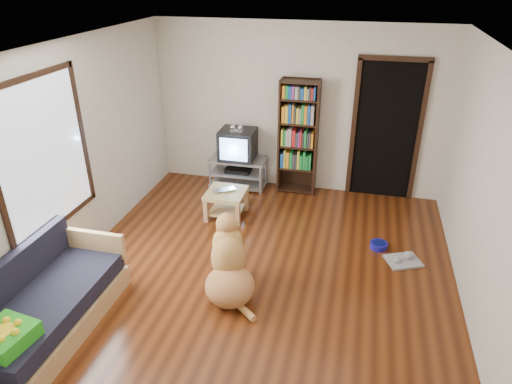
% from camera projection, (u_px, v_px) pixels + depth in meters
% --- Properties ---
extents(ground, '(5.00, 5.00, 0.00)m').
position_uv_depth(ground, '(260.00, 274.00, 5.44)').
color(ground, '#5F2A10').
rests_on(ground, ground).
extents(ceiling, '(5.00, 5.00, 0.00)m').
position_uv_depth(ceiling, '(262.00, 48.00, 4.27)').
color(ceiling, white).
rests_on(ceiling, ground).
extents(wall_back, '(4.50, 0.00, 4.50)m').
position_uv_depth(wall_back, '(298.00, 109.00, 7.03)').
color(wall_back, beige).
rests_on(wall_back, ground).
extents(wall_front, '(4.50, 0.00, 4.50)m').
position_uv_depth(wall_front, '(165.00, 345.00, 2.68)').
color(wall_front, beige).
rests_on(wall_front, ground).
extents(wall_left, '(0.00, 5.00, 5.00)m').
position_uv_depth(wall_left, '(74.00, 156.00, 5.33)').
color(wall_left, beige).
rests_on(wall_left, ground).
extents(wall_right, '(0.00, 5.00, 5.00)m').
position_uv_depth(wall_right, '(489.00, 197.00, 4.38)').
color(wall_right, beige).
rests_on(wall_right, ground).
extents(green_cushion, '(0.47, 0.47, 0.14)m').
position_uv_depth(green_cushion, '(6.00, 336.00, 3.85)').
color(green_cushion, green).
rests_on(green_cushion, sofa).
extents(laptop, '(0.39, 0.36, 0.03)m').
position_uv_depth(laptop, '(225.00, 191.00, 6.48)').
color(laptop, '#B6B6BA').
rests_on(laptop, coffee_table).
extents(dog_bowl, '(0.22, 0.22, 0.08)m').
position_uv_depth(dog_bowl, '(379.00, 245.00, 5.91)').
color(dog_bowl, navy).
rests_on(dog_bowl, ground).
extents(grey_rag, '(0.50, 0.45, 0.03)m').
position_uv_depth(grey_rag, '(403.00, 261.00, 5.64)').
color(grey_rag, gray).
rests_on(grey_rag, ground).
extents(window, '(0.03, 1.46, 1.70)m').
position_uv_depth(window, '(44.00, 156.00, 4.80)').
color(window, white).
rests_on(window, wall_left).
extents(doorway, '(1.03, 0.05, 2.19)m').
position_uv_depth(doorway, '(386.00, 128.00, 6.81)').
color(doorway, black).
rests_on(doorway, wall_back).
extents(tv_stand, '(0.90, 0.45, 0.50)m').
position_uv_depth(tv_stand, '(238.00, 171.00, 7.46)').
color(tv_stand, '#99999E').
rests_on(tv_stand, ground).
extents(crt_tv, '(0.55, 0.52, 0.58)m').
position_uv_depth(crt_tv, '(238.00, 144.00, 7.27)').
color(crt_tv, black).
rests_on(crt_tv, tv_stand).
extents(bookshelf, '(0.60, 0.30, 1.80)m').
position_uv_depth(bookshelf, '(298.00, 131.00, 7.02)').
color(bookshelf, black).
rests_on(bookshelf, ground).
extents(sofa, '(0.80, 1.80, 0.80)m').
position_uv_depth(sofa, '(45.00, 307.00, 4.52)').
color(sofa, tan).
rests_on(sofa, ground).
extents(coffee_table, '(0.55, 0.55, 0.40)m').
position_uv_depth(coffee_table, '(226.00, 199.00, 6.57)').
color(coffee_table, tan).
rests_on(coffee_table, ground).
extents(dog, '(0.73, 0.98, 0.88)m').
position_uv_depth(dog, '(229.00, 266.00, 5.03)').
color(dog, '#B67546').
rests_on(dog, ground).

